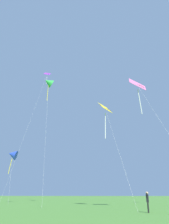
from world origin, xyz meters
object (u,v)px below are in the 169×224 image
kite_blue_delta (12,155)px  person_with_spool (148,200)px  kite_green_small (48,82)px  kite_purple_streamer (46,79)px  kite_yellow_diamond (105,115)px  kite_pink_low (139,90)px

kite_blue_delta → person_with_spool: kite_blue_delta is taller
kite_blue_delta → kite_green_small: kite_green_small is taller
person_with_spool → kite_purple_streamer: bearing=123.6°
kite_purple_streamer → person_with_spool: size_ratio=17.98×
kite_purple_streamer → kite_yellow_diamond: (14.48, -19.53, -16.67)m
kite_pink_low → kite_blue_delta: bearing=142.5°
kite_pink_low → kite_green_small: size_ratio=0.64×
kite_blue_delta → kite_purple_streamer: bearing=63.7°
kite_pink_low → kite_green_small: 21.83m
kite_purple_streamer → person_with_spool: kite_purple_streamer is taller
kite_blue_delta → kite_green_small: 15.34m
kite_pink_low → person_with_spool: kite_pink_low is taller
kite_blue_delta → person_with_spool: 30.15m
kite_yellow_diamond → kite_green_small: size_ratio=0.58×
kite_purple_streamer → kite_pink_low: kite_purple_streamer is taller
kite_green_small → person_with_spool: kite_green_small is taller
kite_pink_low → kite_blue_delta: 27.88m
kite_yellow_diamond → person_with_spool: size_ratio=7.81×
kite_green_small → kite_blue_delta: bearing=154.9°
kite_blue_delta → person_with_spool: size_ratio=5.67×
kite_purple_streamer → kite_green_small: size_ratio=1.33×
kite_yellow_diamond → kite_pink_low: bearing=-45.4°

